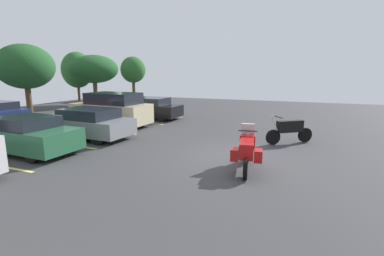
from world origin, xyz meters
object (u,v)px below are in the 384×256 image
object	(u,v)px
motorcycle_touring	(247,149)
car_champagne	(112,110)
car_green	(21,135)
car_grey	(84,123)
car_black	(148,108)
motorcycle_second	(289,130)

from	to	relation	value
motorcycle_touring	car_champagne	size ratio (longest dim) A/B	0.48
car_green	car_champagne	xyz separation A→B (m)	(5.78, 0.12, 0.26)
car_green	car_champagne	size ratio (longest dim) A/B	1.06
car_grey	car_champagne	distance (m)	2.96
car_champagne	car_green	bearing A→B (deg)	-178.84
car_green	car_grey	distance (m)	2.94
car_green	car_black	bearing A→B (deg)	-2.37
car_champagne	motorcycle_second	bearing A→B (deg)	-92.80
motorcycle_second	car_grey	world-z (taller)	car_grey
motorcycle_second	car_black	size ratio (longest dim) A/B	0.40
car_green	car_black	xyz separation A→B (m)	(8.98, -0.37, 0.00)
motorcycle_second	car_green	size ratio (longest dim) A/B	0.38
car_grey	car_black	world-z (taller)	car_black
car_grey	car_champagne	size ratio (longest dim) A/B	1.06
motorcycle_second	car_grey	size ratio (longest dim) A/B	0.38
motorcycle_touring	car_champagne	distance (m)	9.81
motorcycle_second	car_green	distance (m)	11.02
motorcycle_touring	car_grey	bearing A→B (deg)	78.43
car_green	car_grey	bearing A→B (deg)	-9.56
motorcycle_touring	car_champagne	xyz separation A→B (m)	(4.54, 8.69, 0.30)
motorcycle_second	car_champagne	size ratio (longest dim) A/B	0.40
motorcycle_second	car_black	distance (m)	10.00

